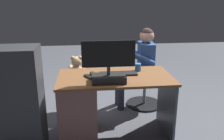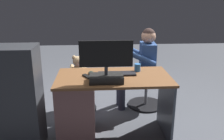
{
  "view_description": "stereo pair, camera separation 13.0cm",
  "coord_description": "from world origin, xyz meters",
  "px_view_note": "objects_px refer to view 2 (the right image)",
  "views": [
    {
      "loc": [
        0.32,
        2.84,
        1.6
      ],
      "look_at": [
        -0.01,
        -0.05,
        0.69
      ],
      "focal_mm": 39.25,
      "sensor_mm": 36.0,
      "label": 1
    },
    {
      "loc": [
        0.19,
        2.85,
        1.6
      ],
      "look_at": [
        -0.01,
        -0.05,
        0.69
      ],
      "focal_mm": 39.25,
      "sensor_mm": 36.0,
      "label": 2
    }
  ],
  "objects_px": {
    "office_chair_teddy": "(79,91)",
    "visitor_chair": "(146,89)",
    "monitor": "(106,68)",
    "tv_remote": "(87,76)",
    "desk": "(85,105)",
    "computer_mouse": "(91,73)",
    "teddy_bear": "(78,68)",
    "person": "(141,61)",
    "cup": "(137,68)",
    "keyboard": "(117,74)"
  },
  "relations": [
    {
      "from": "cup",
      "to": "office_chair_teddy",
      "type": "relative_size",
      "value": 0.18
    },
    {
      "from": "monitor",
      "to": "cup",
      "type": "xyz_separation_m",
      "value": [
        -0.38,
        -0.33,
        -0.1
      ]
    },
    {
      "from": "computer_mouse",
      "to": "office_chair_teddy",
      "type": "relative_size",
      "value": 0.2
    },
    {
      "from": "cup",
      "to": "teddy_bear",
      "type": "height_order",
      "value": "cup"
    },
    {
      "from": "person",
      "to": "desk",
      "type": "bearing_deg",
      "value": 44.2
    },
    {
      "from": "cup",
      "to": "office_chair_teddy",
      "type": "xyz_separation_m",
      "value": [
        0.73,
        -0.52,
        -0.49
      ]
    },
    {
      "from": "office_chair_teddy",
      "to": "person",
      "type": "relative_size",
      "value": 0.42
    },
    {
      "from": "monitor",
      "to": "person",
      "type": "xyz_separation_m",
      "value": [
        -0.54,
        -0.92,
        -0.19
      ]
    },
    {
      "from": "computer_mouse",
      "to": "person",
      "type": "xyz_separation_m",
      "value": [
        -0.7,
        -0.67,
        -0.06
      ]
    },
    {
      "from": "desk",
      "to": "monitor",
      "type": "xyz_separation_m",
      "value": [
        -0.23,
        0.17,
        0.48
      ]
    },
    {
      "from": "desk",
      "to": "person",
      "type": "bearing_deg",
      "value": -135.8
    },
    {
      "from": "teddy_bear",
      "to": "person",
      "type": "height_order",
      "value": "person"
    },
    {
      "from": "tv_remote",
      "to": "person",
      "type": "xyz_separation_m",
      "value": [
        -0.74,
        -0.77,
        -0.05
      ]
    },
    {
      "from": "teddy_bear",
      "to": "desk",
      "type": "bearing_deg",
      "value": 99.42
    },
    {
      "from": "desk",
      "to": "teddy_bear",
      "type": "bearing_deg",
      "value": -80.58
    },
    {
      "from": "office_chair_teddy",
      "to": "teddy_bear",
      "type": "bearing_deg",
      "value": -90.0
    },
    {
      "from": "tv_remote",
      "to": "visitor_chair",
      "type": "height_order",
      "value": "tv_remote"
    },
    {
      "from": "monitor",
      "to": "visitor_chair",
      "type": "xyz_separation_m",
      "value": [
        -0.62,
        -0.92,
        -0.61
      ]
    },
    {
      "from": "office_chair_teddy",
      "to": "teddy_bear",
      "type": "xyz_separation_m",
      "value": [
        0.0,
        -0.01,
        0.33
      ]
    },
    {
      "from": "desk",
      "to": "tv_remote",
      "type": "height_order",
      "value": "tv_remote"
    },
    {
      "from": "tv_remote",
      "to": "office_chair_teddy",
      "type": "distance_m",
      "value": 0.85
    },
    {
      "from": "monitor",
      "to": "person",
      "type": "distance_m",
      "value": 1.08
    },
    {
      "from": "cup",
      "to": "teddy_bear",
      "type": "relative_size",
      "value": 0.27
    },
    {
      "from": "office_chair_teddy",
      "to": "visitor_chair",
      "type": "xyz_separation_m",
      "value": [
        -0.97,
        -0.07,
        -0.02
      ]
    },
    {
      "from": "desk",
      "to": "tv_remote",
      "type": "xyz_separation_m",
      "value": [
        -0.03,
        0.02,
        0.35
      ]
    },
    {
      "from": "office_chair_teddy",
      "to": "person",
      "type": "distance_m",
      "value": 0.97
    },
    {
      "from": "keyboard",
      "to": "person",
      "type": "relative_size",
      "value": 0.37
    },
    {
      "from": "cup",
      "to": "tv_remote",
      "type": "xyz_separation_m",
      "value": [
        0.58,
        0.18,
        -0.04
      ]
    },
    {
      "from": "visitor_chair",
      "to": "keyboard",
      "type": "bearing_deg",
      "value": 54.85
    },
    {
      "from": "computer_mouse",
      "to": "keyboard",
      "type": "bearing_deg",
      "value": 175.81
    },
    {
      "from": "tv_remote",
      "to": "teddy_bear",
      "type": "distance_m",
      "value": 0.74
    },
    {
      "from": "office_chair_teddy",
      "to": "visitor_chair",
      "type": "height_order",
      "value": "same"
    },
    {
      "from": "monitor",
      "to": "cup",
      "type": "bearing_deg",
      "value": -138.61
    },
    {
      "from": "desk",
      "to": "keyboard",
      "type": "bearing_deg",
      "value": -171.32
    },
    {
      "from": "tv_remote",
      "to": "office_chair_teddy",
      "type": "bearing_deg",
      "value": -106.79
    },
    {
      "from": "keyboard",
      "to": "computer_mouse",
      "type": "distance_m",
      "value": 0.29
    },
    {
      "from": "desk",
      "to": "tv_remote",
      "type": "bearing_deg",
      "value": 151.78
    },
    {
      "from": "computer_mouse",
      "to": "teddy_bear",
      "type": "relative_size",
      "value": 0.29
    },
    {
      "from": "office_chair_teddy",
      "to": "person",
      "type": "bearing_deg",
      "value": -176.14
    },
    {
      "from": "desk",
      "to": "cup",
      "type": "height_order",
      "value": "cup"
    },
    {
      "from": "monitor",
      "to": "visitor_chair",
      "type": "height_order",
      "value": "monitor"
    },
    {
      "from": "teddy_bear",
      "to": "office_chair_teddy",
      "type": "bearing_deg",
      "value": 90.0
    },
    {
      "from": "computer_mouse",
      "to": "person",
      "type": "relative_size",
      "value": 0.08
    },
    {
      "from": "desk",
      "to": "cup",
      "type": "bearing_deg",
      "value": -165.02
    },
    {
      "from": "monitor",
      "to": "keyboard",
      "type": "bearing_deg",
      "value": -119.98
    },
    {
      "from": "desk",
      "to": "monitor",
      "type": "relative_size",
      "value": 2.34
    },
    {
      "from": "desk",
      "to": "computer_mouse",
      "type": "relative_size",
      "value": 13.07
    },
    {
      "from": "desk",
      "to": "keyboard",
      "type": "height_order",
      "value": "keyboard"
    },
    {
      "from": "cup",
      "to": "visitor_chair",
      "type": "xyz_separation_m",
      "value": [
        -0.24,
        -0.59,
        -0.51
      ]
    },
    {
      "from": "teddy_bear",
      "to": "person",
      "type": "relative_size",
      "value": 0.28
    }
  ]
}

